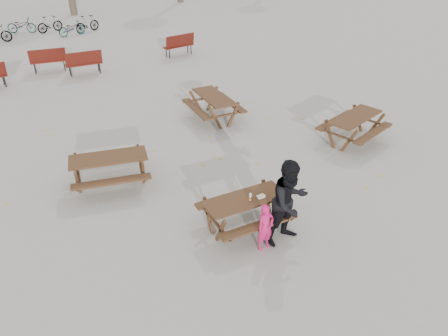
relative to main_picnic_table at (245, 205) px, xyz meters
name	(u,v)px	position (x,y,z in m)	size (l,w,h in m)	color
ground	(244,226)	(0.00, 0.00, -0.59)	(80.00, 80.00, 0.00)	gray
main_picnic_table	(245,205)	(0.00, 0.00, 0.00)	(1.80, 1.45, 0.78)	#362013
food_tray	(261,196)	(0.32, -0.12, 0.21)	(0.18, 0.11, 0.04)	white
bread_roll	(261,195)	(0.32, -0.12, 0.25)	(0.14, 0.06, 0.05)	tan
soda_bottle	(250,197)	(0.06, -0.11, 0.26)	(0.07, 0.07, 0.17)	silver
child	(265,227)	(0.02, -0.80, -0.05)	(0.39, 0.26, 1.08)	#CE195E
adult	(289,202)	(0.59, -0.77, 0.37)	(0.93, 0.73, 1.92)	black
picnic_table_east	(354,129)	(4.99, 2.13, -0.18)	(1.91, 1.53, 0.82)	#362013
picnic_table_north	(110,171)	(-2.18, 3.07, -0.18)	(1.90, 1.53, 0.82)	#362013
picnic_table_far	(214,108)	(1.95, 5.51, -0.18)	(1.90, 1.53, 0.82)	#362013
park_bench_row	(79,60)	(-1.02, 12.57, -0.07)	(9.97, 1.85, 1.03)	#5A1912
bicycle_row	(29,27)	(-2.21, 20.12, -0.15)	(7.28, 2.92, 0.92)	black
fallen_leaves	(215,170)	(0.50, 2.50, -0.58)	(11.00, 11.00, 0.01)	gold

